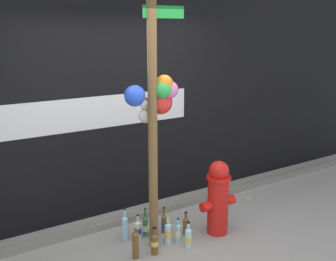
{
  "coord_description": "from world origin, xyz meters",
  "views": [
    {
      "loc": [
        -2.12,
        -2.99,
        2.31
      ],
      "look_at": [
        0.08,
        0.48,
        1.28
      ],
      "focal_mm": 43.28,
      "sensor_mm": 36.0,
      "label": 1
    }
  ],
  "objects_px": {
    "bottle_1": "(136,245)",
    "bottle_9": "(125,227)",
    "bottle_4": "(168,232)",
    "bottle_7": "(186,225)",
    "bottle_2": "(138,229)",
    "bottle_8": "(188,237)",
    "bottle_6": "(153,226)",
    "bottle_3": "(164,223)",
    "bottle_5": "(145,226)",
    "fire_hydrant": "(218,197)",
    "bottle_0": "(155,243)",
    "bottle_10": "(178,233)",
    "memorial_post": "(154,85)"
  },
  "relations": [
    {
      "from": "bottle_0",
      "to": "bottle_5",
      "type": "xyz_separation_m",
      "value": [
        0.11,
        0.39,
        -0.01
      ]
    },
    {
      "from": "bottle_1",
      "to": "bottle_7",
      "type": "relative_size",
      "value": 1.29
    },
    {
      "from": "bottle_6",
      "to": "bottle_3",
      "type": "bearing_deg",
      "value": 13.35
    },
    {
      "from": "bottle_6",
      "to": "bottle_7",
      "type": "distance_m",
      "value": 0.38
    },
    {
      "from": "fire_hydrant",
      "to": "bottle_4",
      "type": "height_order",
      "value": "fire_hydrant"
    },
    {
      "from": "bottle_2",
      "to": "bottle_10",
      "type": "distance_m",
      "value": 0.46
    },
    {
      "from": "bottle_8",
      "to": "bottle_10",
      "type": "distance_m",
      "value": 0.15
    },
    {
      "from": "bottle_4",
      "to": "bottle_7",
      "type": "relative_size",
      "value": 1.1
    },
    {
      "from": "bottle_8",
      "to": "bottle_3",
      "type": "bearing_deg",
      "value": 96.92
    },
    {
      "from": "bottle_1",
      "to": "bottle_4",
      "type": "relative_size",
      "value": 1.17
    },
    {
      "from": "fire_hydrant",
      "to": "bottle_8",
      "type": "bearing_deg",
      "value": -169.72
    },
    {
      "from": "bottle_0",
      "to": "bottle_1",
      "type": "relative_size",
      "value": 0.84
    },
    {
      "from": "fire_hydrant",
      "to": "bottle_9",
      "type": "relative_size",
      "value": 2.26
    },
    {
      "from": "bottle_8",
      "to": "bottle_4",
      "type": "bearing_deg",
      "value": 127.96
    },
    {
      "from": "bottle_8",
      "to": "fire_hydrant",
      "type": "bearing_deg",
      "value": 10.28
    },
    {
      "from": "bottle_5",
      "to": "bottle_9",
      "type": "distance_m",
      "value": 0.25
    },
    {
      "from": "bottle_0",
      "to": "bottle_3",
      "type": "distance_m",
      "value": 0.48
    },
    {
      "from": "bottle_4",
      "to": "bottle_6",
      "type": "bearing_deg",
      "value": 110.23
    },
    {
      "from": "bottle_5",
      "to": "bottle_6",
      "type": "distance_m",
      "value": 0.11
    },
    {
      "from": "bottle_1",
      "to": "bottle_9",
      "type": "distance_m",
      "value": 0.4
    },
    {
      "from": "fire_hydrant",
      "to": "bottle_7",
      "type": "xyz_separation_m",
      "value": [
        -0.34,
        0.15,
        -0.32
      ]
    },
    {
      "from": "bottle_1",
      "to": "bottle_7",
      "type": "height_order",
      "value": "bottle_1"
    },
    {
      "from": "memorial_post",
      "to": "bottle_6",
      "type": "distance_m",
      "value": 1.62
    },
    {
      "from": "bottle_0",
      "to": "fire_hydrant",
      "type": "bearing_deg",
      "value": 0.75
    },
    {
      "from": "fire_hydrant",
      "to": "bottle_5",
      "type": "relative_size",
      "value": 2.56
    },
    {
      "from": "bottle_2",
      "to": "bottle_8",
      "type": "bearing_deg",
      "value": -50.03
    },
    {
      "from": "bottle_4",
      "to": "bottle_5",
      "type": "distance_m",
      "value": 0.31
    },
    {
      "from": "bottle_3",
      "to": "bottle_7",
      "type": "height_order",
      "value": "bottle_3"
    },
    {
      "from": "bottle_2",
      "to": "bottle_4",
      "type": "relative_size",
      "value": 0.95
    },
    {
      "from": "bottle_0",
      "to": "bottle_10",
      "type": "distance_m",
      "value": 0.35
    },
    {
      "from": "memorial_post",
      "to": "bottle_10",
      "type": "distance_m",
      "value": 1.66
    },
    {
      "from": "bottle_1",
      "to": "bottle_7",
      "type": "distance_m",
      "value": 0.73
    },
    {
      "from": "bottle_6",
      "to": "bottle_9",
      "type": "relative_size",
      "value": 0.88
    },
    {
      "from": "bottle_5",
      "to": "bottle_10",
      "type": "xyz_separation_m",
      "value": [
        0.24,
        -0.32,
        -0.01
      ]
    },
    {
      "from": "bottle_5",
      "to": "bottle_0",
      "type": "bearing_deg",
      "value": -105.63
    },
    {
      "from": "bottle_10",
      "to": "bottle_3",
      "type": "bearing_deg",
      "value": 93.48
    },
    {
      "from": "bottle_8",
      "to": "bottle_5",
      "type": "bearing_deg",
      "value": 120.31
    },
    {
      "from": "bottle_5",
      "to": "bottle_8",
      "type": "height_order",
      "value": "bottle_5"
    },
    {
      "from": "fire_hydrant",
      "to": "bottle_10",
      "type": "distance_m",
      "value": 0.61
    },
    {
      "from": "bottle_3",
      "to": "bottle_7",
      "type": "relative_size",
      "value": 1.12
    },
    {
      "from": "bottle_1",
      "to": "bottle_9",
      "type": "relative_size",
      "value": 0.95
    },
    {
      "from": "bottle_3",
      "to": "bottle_5",
      "type": "bearing_deg",
      "value": 167.62
    },
    {
      "from": "bottle_2",
      "to": "bottle_8",
      "type": "height_order",
      "value": "same"
    },
    {
      "from": "bottle_4",
      "to": "bottle_8",
      "type": "relative_size",
      "value": 1.05
    },
    {
      "from": "bottle_0",
      "to": "bottle_1",
      "type": "bearing_deg",
      "value": 171.24
    },
    {
      "from": "memorial_post",
      "to": "bottle_4",
      "type": "xyz_separation_m",
      "value": [
        0.11,
        -0.07,
        -1.63
      ]
    },
    {
      "from": "bottle_1",
      "to": "bottle_2",
      "type": "relative_size",
      "value": 1.24
    },
    {
      "from": "bottle_2",
      "to": "bottle_4",
      "type": "xyz_separation_m",
      "value": [
        0.23,
        -0.26,
        0.01
      ]
    },
    {
      "from": "fire_hydrant",
      "to": "bottle_4",
      "type": "bearing_deg",
      "value": 170.77
    },
    {
      "from": "bottle_1",
      "to": "bottle_8",
      "type": "relative_size",
      "value": 1.23
    }
  ]
}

